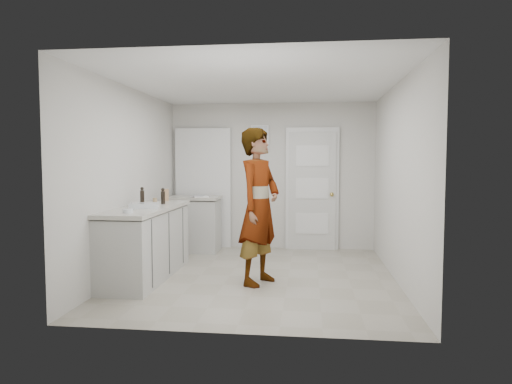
# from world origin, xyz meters

# --- Properties ---
(ground) EXTENTS (4.00, 4.00, 0.00)m
(ground) POSITION_xyz_m (0.00, 0.00, 0.00)
(ground) COLOR gray
(ground) RESTS_ON ground
(room_shell) EXTENTS (4.00, 4.00, 4.00)m
(room_shell) POSITION_xyz_m (-0.17, 1.95, 1.02)
(room_shell) COLOR beige
(room_shell) RESTS_ON ground
(main_counter) EXTENTS (0.64, 1.96, 0.93)m
(main_counter) POSITION_xyz_m (-1.45, -0.20, 0.43)
(main_counter) COLOR #BCBCB7
(main_counter) RESTS_ON ground
(side_counter) EXTENTS (0.84, 0.61, 0.93)m
(side_counter) POSITION_xyz_m (-1.25, 1.55, 0.43)
(side_counter) COLOR #BCBCB7
(side_counter) RESTS_ON ground
(person) EXTENTS (0.71, 0.83, 1.92)m
(person) POSITION_xyz_m (0.04, -0.32, 0.96)
(person) COLOR silver
(person) RESTS_ON ground
(cake_mix_box) EXTENTS (0.12, 0.09, 0.18)m
(cake_mix_box) POSITION_xyz_m (-1.46, 0.63, 1.01)
(cake_mix_box) COLOR #A07350
(cake_mix_box) RESTS_ON main_counter
(spice_jar) EXTENTS (0.06, 0.06, 0.09)m
(spice_jar) POSITION_xyz_m (-1.44, 0.11, 0.97)
(spice_jar) COLOR tan
(spice_jar) RESTS_ON main_counter
(oil_cruet_a) EXTENTS (0.06, 0.06, 0.22)m
(oil_cruet_a) POSITION_xyz_m (-1.34, 0.17, 1.03)
(oil_cruet_a) COLOR black
(oil_cruet_a) RESTS_ON main_counter
(oil_cruet_b) EXTENTS (0.05, 0.05, 0.25)m
(oil_cruet_b) POSITION_xyz_m (-1.56, -0.04, 1.04)
(oil_cruet_b) COLOR black
(oil_cruet_b) RESTS_ON main_counter
(baking_dish) EXTENTS (0.40, 0.32, 0.06)m
(baking_dish) POSITION_xyz_m (-1.42, -0.34, 0.95)
(baking_dish) COLOR silver
(baking_dish) RESTS_ON main_counter
(egg_bowl) EXTENTS (0.12, 0.12, 0.04)m
(egg_bowl) POSITION_xyz_m (-1.41, -0.89, 0.95)
(egg_bowl) COLOR silver
(egg_bowl) RESTS_ON main_counter
(papers) EXTENTS (0.31, 0.35, 0.01)m
(papers) POSITION_xyz_m (-1.11, 1.44, 0.93)
(papers) COLOR white
(papers) RESTS_ON side_counter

